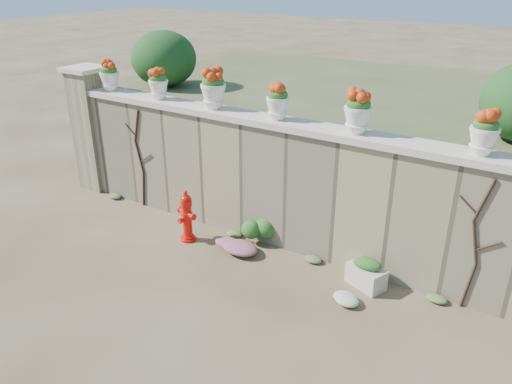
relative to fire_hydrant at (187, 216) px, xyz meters
The scene contains 19 objects.
ground 1.55m from the fire_hydrant, 42.20° to the right, with size 80.00×80.00×0.00m, color #4C3B26.
stone_wall 1.47m from the fire_hydrant, 36.27° to the left, with size 8.00×0.40×2.00m, color gray.
wall_cap 2.10m from the fire_hydrant, 36.27° to the left, with size 8.10×0.52×0.10m, color beige.
gate_pillar 3.26m from the fire_hydrant, 165.23° to the left, with size 0.72×0.72×2.48m.
raised_fill 4.19m from the fire_hydrant, 74.68° to the left, with size 9.00×6.00×2.00m, color #384C23.
back_shrub_left 3.58m from the fire_hydrant, 136.36° to the left, with size 1.30×1.30×1.10m, color #143814.
vine_left 1.76m from the fire_hydrant, 159.63° to the left, with size 0.60×0.04×1.91m.
vine_right 4.40m from the fire_hydrant, ahead, with size 0.60×0.04×1.91m.
fire_hydrant is the anchor object (origin of this frame).
planter_box 3.05m from the fire_hydrant, ahead, with size 0.62×0.49×0.45m.
green_shrub 1.18m from the fire_hydrant, 28.06° to the left, with size 0.62×0.56×0.59m, color #1E5119.
magenta_clump 0.96m from the fire_hydrant, 10.47° to the left, with size 0.88×0.59×0.23m, color #CA287C.
white_flowers 2.99m from the fire_hydrant, ahead, with size 0.44×0.35×0.16m, color white.
urn_pot_0 3.17m from the fire_hydrant, 161.38° to the left, with size 0.35×0.35×0.56m.
urn_pot_1 2.38m from the fire_hydrant, 145.41° to the left, with size 0.34×0.34×0.54m.
urn_pot_2 2.12m from the fire_hydrant, 87.97° to the left, with size 0.41×0.41×0.64m.
urn_pot_3 2.42m from the fire_hydrant, 33.09° to the left, with size 0.35×0.35×0.55m.
urn_pot_4 3.28m from the fire_hydrant, 17.77° to the left, with size 0.39×0.39×0.60m.
urn_pot_5 4.64m from the fire_hydrant, 10.99° to the left, with size 0.35×0.35×0.56m.
Camera 1 is at (3.83, -4.60, 4.21)m, focal length 35.00 mm.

